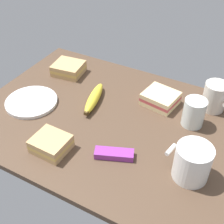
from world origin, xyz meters
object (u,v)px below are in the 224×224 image
object	(u,v)px
sandwich_main	(69,69)
sandwich_side	(160,98)
coffee_mug_milky	(192,162)
snack_bar	(114,154)
coffee_mug_black	(215,96)
banana	(94,98)
sandwich_extra	(51,144)
glass_of_milk	(194,114)
plate_of_food	(31,102)

from	to	relation	value
sandwich_main	sandwich_side	world-z (taller)	same
coffee_mug_milky	snack_bar	bearing A→B (deg)	9.86
coffee_mug_black	banana	world-z (taller)	coffee_mug_black
sandwich_side	sandwich_extra	world-z (taller)	same
coffee_mug_black	sandwich_side	world-z (taller)	coffee_mug_black
sandwich_main	sandwich_side	distance (cm)	39.26
coffee_mug_black	glass_of_milk	size ratio (longest dim) A/B	1.07
coffee_mug_milky	glass_of_milk	distance (cm)	21.38
sandwich_side	snack_bar	distance (cm)	29.45
coffee_mug_milky	coffee_mug_black	bearing A→B (deg)	-86.80
banana	sandwich_main	bearing A→B (deg)	-31.52
plate_of_food	sandwich_extra	distance (cm)	24.44
plate_of_food	sandwich_extra	world-z (taller)	sandwich_extra
snack_bar	sandwich_side	bearing A→B (deg)	-116.77
coffee_mug_milky	plate_of_food	bearing A→B (deg)	-4.40
sandwich_side	sandwich_main	bearing A→B (deg)	-1.60
coffee_mug_milky	sandwich_side	bearing A→B (deg)	-54.38
coffee_mug_milky	sandwich_extra	bearing A→B (deg)	14.50
sandwich_extra	snack_bar	bearing A→B (deg)	-160.16
plate_of_food	sandwich_side	bearing A→B (deg)	-151.79
plate_of_food	glass_of_milk	bearing A→B (deg)	-162.87
plate_of_food	sandwich_extra	size ratio (longest dim) A/B	1.75
coffee_mug_black	sandwich_main	distance (cm)	56.17
sandwich_side	glass_of_milk	world-z (taller)	glass_of_milk
coffee_mug_black	sandwich_main	bearing A→B (deg)	5.09
coffee_mug_milky	snack_bar	world-z (taller)	coffee_mug_milky
plate_of_food	coffee_mug_black	distance (cm)	62.65
coffee_mug_black	sandwich_side	size ratio (longest dim) A/B	0.79
snack_bar	plate_of_food	bearing A→B (deg)	-34.21
plate_of_food	coffee_mug_milky	size ratio (longest dim) A/B	1.48
coffee_mug_milky	banana	distance (cm)	42.07
sandwich_extra	banana	world-z (taller)	sandwich_extra
coffee_mug_black	glass_of_milk	world-z (taller)	coffee_mug_black
coffee_mug_milky	sandwich_extra	distance (cm)	39.65
coffee_mug_black	coffee_mug_milky	size ratio (longest dim) A/B	0.82
banana	glass_of_milk	bearing A→B (deg)	-171.06
banana	snack_bar	size ratio (longest dim) A/B	1.62
coffee_mug_milky	banana	world-z (taller)	coffee_mug_milky
sandwich_extra	banana	size ratio (longest dim) A/B	0.57
coffee_mug_black	sandwich_extra	bearing A→B (deg)	48.78
plate_of_food	snack_bar	world-z (taller)	snack_bar
plate_of_food	glass_of_milk	xyz separation A→B (cm)	(-52.43, -16.16, 3.57)
glass_of_milk	banana	size ratio (longest dim) A/B	0.51
coffee_mug_milky	sandwich_main	bearing A→B (deg)	-24.92
plate_of_food	coffee_mug_milky	xyz separation A→B (cm)	(-57.98, 4.46, 4.67)
coffee_mug_black	coffee_mug_milky	distance (cm)	31.81
coffee_mug_milky	snack_bar	xyz separation A→B (cm)	(20.90, 3.63, -4.27)
sandwich_main	banana	size ratio (longest dim) A/B	0.68
plate_of_food	sandwich_side	world-z (taller)	sandwich_side
coffee_mug_black	banana	size ratio (longest dim) A/B	0.55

